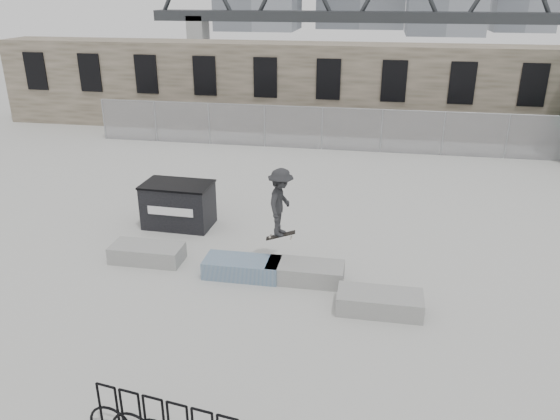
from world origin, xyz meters
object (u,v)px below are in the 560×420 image
object	(u,v)px
planter_far_left	(147,252)
planter_center_right	(305,272)
planter_center_left	(242,267)
dumpster	(178,205)
skateboarder	(281,202)
planter_offset	(380,302)

from	to	relation	value
planter_far_left	planter_center_right	distance (m)	4.51
planter_far_left	planter_center_left	size ratio (longest dim) A/B	1.00
planter_center_right	dumpster	xyz separation A→B (m)	(-4.48, 2.83, 0.46)
planter_far_left	dumpster	distance (m)	2.56
planter_center_left	planter_center_right	bearing A→B (deg)	1.30
planter_center_left	skateboarder	distance (m)	2.00
planter_center_left	planter_offset	distance (m)	3.78
planter_offset	planter_center_right	bearing A→B (deg)	149.53
planter_far_left	planter_center_left	distance (m)	2.84
planter_center_left	planter_offset	xyz separation A→B (m)	(3.61, -1.10, 0.00)
planter_center_right	dumpster	bearing A→B (deg)	147.73
dumpster	planter_center_left	bearing A→B (deg)	-43.67
planter_center_right	planter_center_left	bearing A→B (deg)	-178.70
dumpster	planter_offset	bearing A→B (deg)	-29.68
planter_offset	dumpster	world-z (taller)	dumpster
planter_offset	skateboarder	xyz separation A→B (m)	(-2.68, 1.69, 1.67)
planter_center_left	skateboarder	world-z (taller)	skateboarder
planter_center_right	skateboarder	bearing A→B (deg)	143.51
planter_center_left	planter_far_left	bearing A→B (deg)	172.95
skateboarder	planter_far_left	bearing A→B (deg)	99.86
planter_center_right	skateboarder	distance (m)	1.91
planter_far_left	skateboarder	size ratio (longest dim) A/B	1.01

